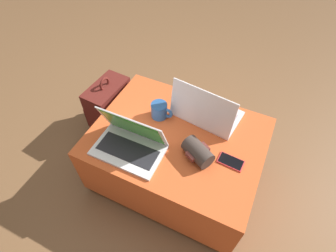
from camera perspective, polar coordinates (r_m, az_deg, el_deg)
name	(u,v)px	position (r m, az deg, el deg)	size (l,w,h in m)	color
ground_plane	(176,174)	(1.83, 1.73, -10.34)	(14.00, 14.00, 0.00)	brown
ottoman	(177,156)	(1.64, 1.91, -6.62)	(0.96, 0.73, 0.43)	maroon
laptop_near	(130,142)	(1.39, -8.28, -3.54)	(0.37, 0.23, 0.23)	silver
laptop_far	(206,111)	(1.53, 8.18, 3.16)	(0.40, 0.29, 0.25)	silver
cell_phone	(231,162)	(1.40, 13.51, -7.54)	(0.14, 0.08, 0.01)	red
backpack	(109,107)	(1.99, -12.75, 4.09)	(0.26, 0.34, 0.46)	#5B1E19
wrist_brace	(198,152)	(1.35, 6.51, -5.61)	(0.19, 0.16, 0.09)	#3D332D
coffee_mug	(160,110)	(1.53, -1.78, 3.40)	(0.13, 0.09, 0.09)	#285693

